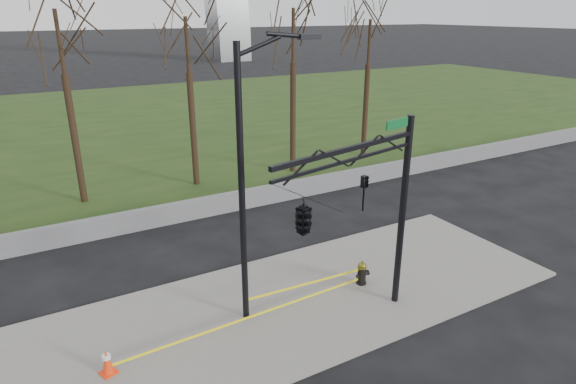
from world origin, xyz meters
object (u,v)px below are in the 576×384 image
traffic_cone (107,362)px  traffic_signal_mast (326,207)px  fire_hydrant (362,273)px  street_light (249,169)px

traffic_cone → traffic_signal_mast: traffic_signal_mast is taller
fire_hydrant → street_light: bearing=179.1°
traffic_cone → street_light: street_light is taller
fire_hydrant → traffic_signal_mast: (-2.88, -1.98, 3.66)m
street_light → traffic_signal_mast: bearing=-60.0°
traffic_cone → traffic_signal_mast: 6.70m
traffic_signal_mast → traffic_cone: bearing=150.9°
fire_hydrant → street_light: street_light is taller
street_light → traffic_signal_mast: size_ratio=1.37×
traffic_cone → street_light: (4.28, 0.50, 4.24)m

